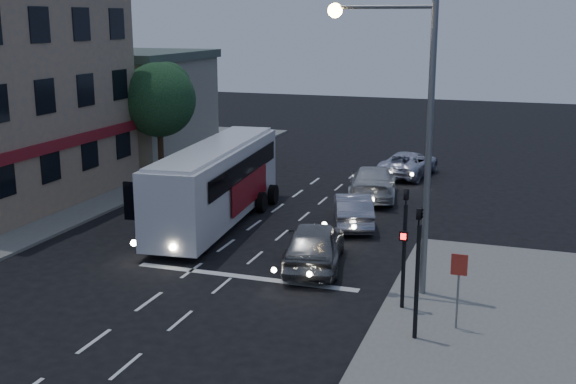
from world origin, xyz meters
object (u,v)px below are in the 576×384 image
(car_sedan_a, at_px, (353,210))
(car_sedan_c, at_px, (409,164))
(traffic_signal_main, at_px, (405,234))
(regulatory_sign, at_px, (459,279))
(traffic_signal_side, at_px, (418,257))
(car_sedan_b, at_px, (373,182))
(car_suv, at_px, (314,244))
(street_tree, at_px, (159,96))
(tour_bus, at_px, (216,181))
(streetlight, at_px, (408,116))

(car_sedan_a, bearing_deg, car_sedan_c, -110.23)
(traffic_signal_main, height_order, regulatory_sign, traffic_signal_main)
(regulatory_sign, bearing_deg, traffic_signal_side, -136.08)
(car_sedan_b, bearing_deg, regulatory_sign, 100.58)
(car_sedan_a, bearing_deg, regulatory_sign, 101.88)
(car_suv, distance_m, street_tree, 16.93)
(car_suv, bearing_deg, car_sedan_c, -102.92)
(tour_bus, bearing_deg, street_tree, 127.17)
(traffic_signal_main, distance_m, traffic_signal_side, 2.10)
(car_sedan_c, distance_m, street_tree, 14.22)
(car_sedan_b, height_order, traffic_signal_side, traffic_signal_side)
(traffic_signal_main, bearing_deg, regulatory_sign, -30.84)
(tour_bus, bearing_deg, car_suv, -40.89)
(tour_bus, bearing_deg, traffic_signal_side, -47.35)
(car_sedan_c, relative_size, regulatory_sign, 2.25)
(tour_bus, height_order, car_sedan_a, tour_bus)
(street_tree, bearing_deg, traffic_signal_main, -42.03)
(car_suv, bearing_deg, traffic_signal_side, 120.48)
(car_suv, xyz_separation_m, traffic_signal_side, (4.37, -5.00, 1.59))
(car_suv, bearing_deg, car_sedan_a, -101.47)
(car_suv, height_order, car_sedan_b, car_suv)
(regulatory_sign, bearing_deg, car_suv, 143.07)
(tour_bus, distance_m, traffic_signal_side, 13.40)
(traffic_signal_side, distance_m, streetlight, 4.84)
(streetlight, bearing_deg, tour_bus, 148.04)
(tour_bus, distance_m, car_sedan_a, 5.92)
(car_suv, relative_size, street_tree, 0.78)
(traffic_signal_side, relative_size, street_tree, 0.66)
(car_sedan_a, xyz_separation_m, car_sedan_c, (0.56, 10.73, -0.02))
(tour_bus, relative_size, regulatory_sign, 5.12)
(car_sedan_b, bearing_deg, street_tree, -13.47)
(car_sedan_b, relative_size, regulatory_sign, 2.47)
(car_suv, height_order, streetlight, streetlight)
(traffic_signal_side, height_order, streetlight, streetlight)
(car_sedan_a, height_order, street_tree, street_tree)
(car_sedan_b, distance_m, street_tree, 12.54)
(traffic_signal_main, relative_size, streetlight, 0.46)
(car_sedan_b, xyz_separation_m, regulatory_sign, (5.55, -14.59, 0.81))
(tour_bus, xyz_separation_m, car_suv, (5.55, -3.99, -1.02))
(traffic_signal_side, bearing_deg, car_suv, 131.15)
(traffic_signal_main, distance_m, streetlight, 3.61)
(streetlight, bearing_deg, traffic_signal_side, -74.30)
(street_tree, bearing_deg, tour_bus, -47.67)
(car_suv, distance_m, traffic_signal_main, 5.01)
(car_sedan_a, height_order, car_sedan_c, car_sedan_a)
(car_sedan_c, bearing_deg, traffic_signal_side, 108.95)
(tour_bus, bearing_deg, regulatory_sign, -41.49)
(car_suv, xyz_separation_m, street_tree, (-12.14, 11.22, 3.67))
(car_sedan_a, height_order, traffic_signal_side, traffic_signal_side)
(car_suv, bearing_deg, tour_bus, -46.41)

